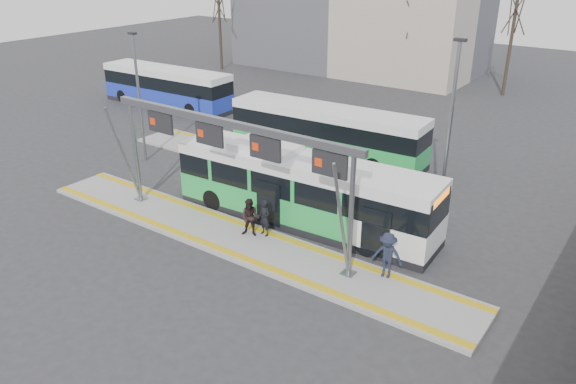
# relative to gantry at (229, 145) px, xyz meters

# --- Properties ---
(ground) EXTENTS (120.00, 120.00, 0.00)m
(ground) POSITION_rel_gantry_xyz_m (0.35, -0.25, -4.30)
(ground) COLOR #2D2D30
(ground) RESTS_ON ground
(platform_main) EXTENTS (22.00, 3.00, 0.15)m
(platform_main) POSITION_rel_gantry_xyz_m (0.35, -0.25, -4.22)
(platform_main) COLOR gray
(platform_main) RESTS_ON ground
(platform_second) EXTENTS (20.00, 3.00, 0.15)m
(platform_second) POSITION_rel_gantry_xyz_m (-3.65, 7.75, -4.22)
(platform_second) COLOR gray
(platform_second) RESTS_ON ground
(tactile_main) EXTENTS (22.00, 2.65, 0.02)m
(tactile_main) POSITION_rel_gantry_xyz_m (0.35, -0.25, -4.14)
(tactile_main) COLOR gold
(tactile_main) RESTS_ON platform_main
(tactile_second) EXTENTS (20.00, 0.35, 0.02)m
(tactile_second) POSITION_rel_gantry_xyz_m (-3.65, 8.90, -4.14)
(tactile_second) COLOR gold
(tactile_second) RESTS_ON platform_second
(gantry) EXTENTS (13.00, 1.68, 5.20)m
(gantry) POSITION_rel_gantry_xyz_m (0.00, 0.00, 0.00)
(gantry) COLOR slate
(gantry) RESTS_ON platform_main
(hero_bus) EXTENTS (12.75, 3.33, 3.47)m
(hero_bus) POSITION_rel_gantry_xyz_m (1.73, 2.94, -2.71)
(hero_bus) COLOR black
(hero_bus) RESTS_ON ground
(bg_bus_green) EXTENTS (12.30, 3.25, 3.04)m
(bg_bus_green) POSITION_rel_gantry_xyz_m (-2.07, 11.07, -2.80)
(bg_bus_green) COLOR black
(bg_bus_green) RESTS_ON ground
(bg_bus_blue) EXTENTS (11.61, 2.96, 3.01)m
(bg_bus_blue) POSITION_rel_gantry_xyz_m (-18.51, 13.58, -2.81)
(bg_bus_blue) COLOR black
(bg_bus_blue) RESTS_ON ground
(passenger_a) EXTENTS (0.67, 0.51, 1.66)m
(passenger_a) POSITION_rel_gantry_xyz_m (1.24, 0.70, -3.32)
(passenger_a) COLOR black
(passenger_a) RESTS_ON platform_main
(passenger_b) EXTENTS (1.03, 0.93, 1.73)m
(passenger_b) POSITION_rel_gantry_xyz_m (0.76, 0.30, -3.28)
(passenger_b) COLOR black
(passenger_b) RESTS_ON platform_main
(passenger_c) EXTENTS (1.31, 0.89, 1.87)m
(passenger_c) POSITION_rel_gantry_xyz_m (7.12, 0.73, -3.22)
(passenger_c) COLOR #1B1F31
(passenger_c) RESTS_ON platform_main
(tree_left) EXTENTS (1.40, 1.40, 7.81)m
(tree_left) POSITION_rel_gantry_xyz_m (-5.49, 30.38, 1.63)
(tree_left) COLOR #382B21
(tree_left) RESTS_ON ground
(tree_mid) EXTENTS (1.40, 1.40, 9.03)m
(tree_mid) POSITION_rel_gantry_xyz_m (2.24, 32.73, 2.55)
(tree_mid) COLOR #382B21
(tree_mid) RESTS_ON ground
(tree_far) EXTENTS (1.40, 1.40, 8.40)m
(tree_far) POSITION_rel_gantry_xyz_m (-24.65, 26.85, 2.07)
(tree_far) COLOR #382B21
(tree_far) RESTS_ON ground
(lamp_west) EXTENTS (0.50, 0.25, 7.49)m
(lamp_west) POSITION_rel_gantry_xyz_m (-10.53, 4.21, -0.32)
(lamp_west) COLOR slate
(lamp_west) RESTS_ON ground
(lamp_east) EXTENTS (0.50, 0.25, 8.49)m
(lamp_east) POSITION_rel_gantry_xyz_m (7.11, 6.04, 0.19)
(lamp_east) COLOR slate
(lamp_east) RESTS_ON ground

